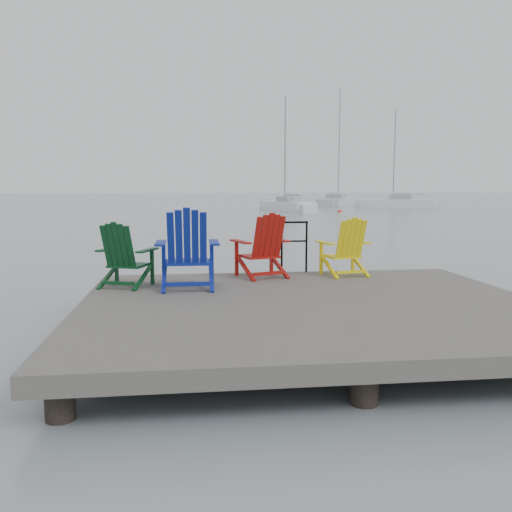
{
  "coord_description": "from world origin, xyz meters",
  "views": [
    {
      "loc": [
        -1.58,
        -6.82,
        1.98
      ],
      "look_at": [
        -0.48,
        2.04,
        0.85
      ],
      "focal_mm": 38.0,
      "sensor_mm": 36.0,
      "label": 1
    }
  ],
  "objects": [
    {
      "name": "sailboat_far",
      "position": [
        19.15,
        45.37,
        0.36
      ],
      "size": [
        7.19,
        4.59,
        9.92
      ],
      "rotation": [
        0.0,
        0.0,
        1.14
      ],
      "color": "white",
      "rests_on": "ground"
    },
    {
      "name": "chair_red",
      "position": [
        -0.37,
        1.97,
        1.03
      ],
      "size": [
        0.99,
        0.94,
        1.05
      ],
      "rotation": [
        0.0,
        0.0,
        0.32
      ],
      "color": "#9E100B",
      "rests_on": "dock"
    },
    {
      "name": "buoy_a",
      "position": [
        -1.7,
        21.71,
        0.0
      ],
      "size": [
        0.37,
        0.37,
        0.37
      ],
      "primitive_type": "sphere",
      "color": "red",
      "rests_on": "ground"
    },
    {
      "name": "chair_yellow",
      "position": [
        1.04,
        1.97,
        0.99
      ],
      "size": [
        0.86,
        0.81,
        0.97
      ],
      "rotation": [
        0.0,
        0.0,
        0.18
      ],
      "color": "yellow",
      "rests_on": "dock"
    },
    {
      "name": "buoy_b",
      "position": [
        2.93,
        22.51,
        0.0
      ],
      "size": [
        0.31,
        0.31,
        0.31
      ],
      "primitive_type": "sphere",
      "color": "red",
      "rests_on": "ground"
    },
    {
      "name": "chair_blue",
      "position": [
        -1.6,
        1.1,
        1.09
      ],
      "size": [
        0.93,
        0.86,
        1.16
      ],
      "rotation": [
        0.0,
        0.0,
        -0.01
      ],
      "color": "navy",
      "rests_on": "dock"
    },
    {
      "name": "dock",
      "position": [
        0.0,
        0.0,
        0.35
      ],
      "size": [
        6.0,
        5.0,
        1.4
      ],
      "color": "#2F2C2A",
      "rests_on": "ground"
    },
    {
      "name": "buoy_d",
      "position": [
        10.74,
        36.41,
        0.0
      ],
      "size": [
        0.35,
        0.35,
        0.35
      ],
      "primitive_type": "sphere",
      "color": "#F0360E",
      "rests_on": "ground"
    },
    {
      "name": "ground",
      "position": [
        0.0,
        0.0,
        0.0
      ],
      "size": [
        400.0,
        400.0,
        0.0
      ],
      "primitive_type": "plane",
      "color": "slate",
      "rests_on": "ground"
    },
    {
      "name": "sailboat_mid",
      "position": [
        15.2,
        53.2,
        0.35
      ],
      "size": [
        6.81,
        9.71,
        13.19
      ],
      "rotation": [
        0.0,
        0.0,
        -0.5
      ],
      "color": "silver",
      "rests_on": "ground"
    },
    {
      "name": "buoy_c",
      "position": [
        4.4,
        30.24,
        0.0
      ],
      "size": [
        0.36,
        0.36,
        0.36
      ],
      "primitive_type": "sphere",
      "color": "red",
      "rests_on": "ground"
    },
    {
      "name": "chair_green",
      "position": [
        -2.54,
        1.36,
        0.98
      ],
      "size": [
        0.92,
        0.88,
        0.96
      ],
      "rotation": [
        0.0,
        0.0,
        -0.36
      ],
      "color": "#0A3C1A",
      "rests_on": "dock"
    },
    {
      "name": "sailboat_near",
      "position": [
        6.7,
        38.41,
        0.36
      ],
      "size": [
        3.84,
        7.26,
        9.9
      ],
      "rotation": [
        0.0,
        0.0,
        0.3
      ],
      "color": "white",
      "rests_on": "ground"
    },
    {
      "name": "handrail",
      "position": [
        0.25,
        2.45,
        1.04
      ],
      "size": [
        0.48,
        0.04,
        0.9
      ],
      "color": "black",
      "rests_on": "dock"
    }
  ]
}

